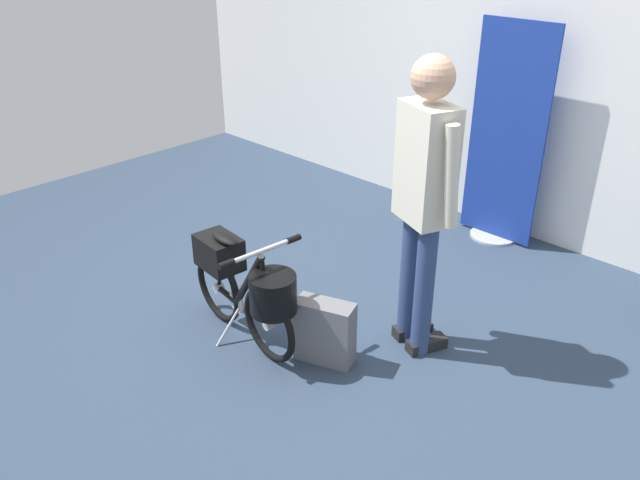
{
  "coord_description": "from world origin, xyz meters",
  "views": [
    {
      "loc": [
        2.25,
        -2.23,
        2.31
      ],
      "look_at": [
        -0.12,
        0.23,
        0.55
      ],
      "focal_mm": 36.02,
      "sensor_mm": 36.0,
      "label": 1
    }
  ],
  "objects_px": {
    "floor_banner_stand": "(505,148)",
    "visitor_near_wall": "(424,193)",
    "folding_bike_foreground": "(245,286)",
    "backpack_on_floor": "(325,332)"
  },
  "relations": [
    {
      "from": "visitor_near_wall",
      "to": "backpack_on_floor",
      "type": "relative_size",
      "value": 4.48
    },
    {
      "from": "floor_banner_stand",
      "to": "backpack_on_floor",
      "type": "relative_size",
      "value": 4.36
    },
    {
      "from": "folding_bike_foreground",
      "to": "visitor_near_wall",
      "type": "xyz_separation_m",
      "value": [
        0.73,
        0.66,
        0.59
      ]
    },
    {
      "from": "folding_bike_foreground",
      "to": "visitor_near_wall",
      "type": "bearing_deg",
      "value": 42.14
    },
    {
      "from": "floor_banner_stand",
      "to": "visitor_near_wall",
      "type": "bearing_deg",
      "value": -76.16
    },
    {
      "from": "floor_banner_stand",
      "to": "folding_bike_foreground",
      "type": "distance_m",
      "value": 2.3
    },
    {
      "from": "floor_banner_stand",
      "to": "visitor_near_wall",
      "type": "distance_m",
      "value": 1.66
    },
    {
      "from": "floor_banner_stand",
      "to": "visitor_near_wall",
      "type": "height_order",
      "value": "visitor_near_wall"
    },
    {
      "from": "visitor_near_wall",
      "to": "backpack_on_floor",
      "type": "height_order",
      "value": "visitor_near_wall"
    },
    {
      "from": "floor_banner_stand",
      "to": "folding_bike_foreground",
      "type": "xyz_separation_m",
      "value": [
        -0.34,
        -2.25,
        -0.36
      ]
    }
  ]
}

